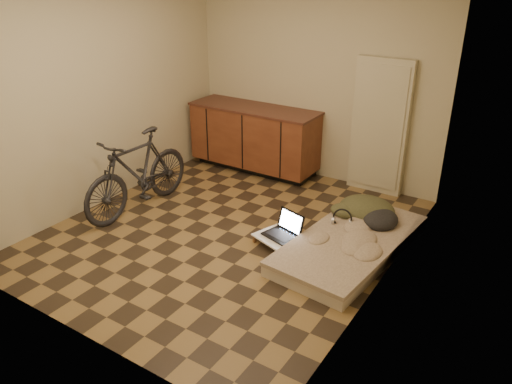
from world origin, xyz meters
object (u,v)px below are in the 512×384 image
Objects in this scene: bicycle at (137,169)px; futon at (350,244)px; laptop at (284,231)px; lap_desk at (282,240)px.

futon is (2.50, 0.46, -0.45)m from bicycle.
futon is at bearing 34.77° from laptop.
lap_desk is 1.60× the size of laptop.
bicycle is at bearing -163.81° from futon.
lap_desk is at bearing 5.92° from bicycle.
laptop reaches higher than lap_desk.
bicycle reaches higher than lap_desk.
laptop is (1.84, 0.24, -0.38)m from bicycle.
lap_desk is (1.87, 0.15, -0.44)m from bicycle.
futon is at bearing 44.91° from lap_desk.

